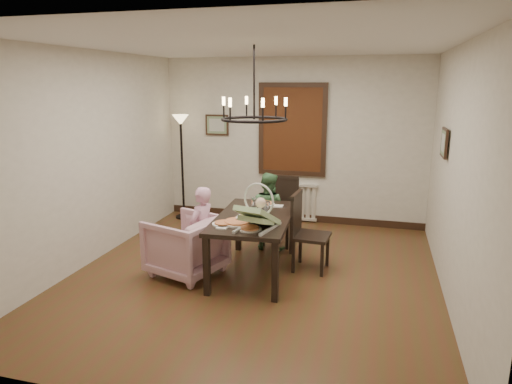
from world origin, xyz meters
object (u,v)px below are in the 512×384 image
at_px(dining_table, 254,222).
at_px(seated_man, 267,218).
at_px(armchair, 186,245).
at_px(elderly_woman, 202,239).
at_px(chair_right, 311,232).
at_px(baby_bouncer, 258,214).
at_px(drinking_glass, 265,210).
at_px(floor_lamp, 182,168).
at_px(chair_far, 280,211).

relative_size(dining_table, seated_man, 1.77).
xyz_separation_m(armchair, elderly_woman, (0.20, 0.04, 0.09)).
distance_m(chair_right, armchair, 1.61).
relative_size(baby_bouncer, drinking_glass, 4.24).
distance_m(seated_man, floor_lamp, 2.20).
relative_size(dining_table, chair_far, 1.62).
height_order(armchair, elderly_woman, elderly_woman).
distance_m(baby_bouncer, drinking_glass, 0.60).
distance_m(chair_far, chair_right, 1.04).
relative_size(seated_man, floor_lamp, 0.52).
bearing_deg(drinking_glass, baby_bouncer, -83.73).
bearing_deg(dining_table, seated_man, 89.52).
xyz_separation_m(baby_bouncer, drinking_glass, (-0.06, 0.58, -0.12)).
distance_m(elderly_woman, baby_bouncer, 0.96).
bearing_deg(chair_far, baby_bouncer, -79.91).
relative_size(baby_bouncer, floor_lamp, 0.31).
bearing_deg(chair_right, dining_table, 116.86).
bearing_deg(dining_table, baby_bouncer, -74.04).
xyz_separation_m(dining_table, seated_man, (-0.05, 0.89, -0.20)).
bearing_deg(elderly_woman, armchair, -63.10).
bearing_deg(seated_man, dining_table, 107.25).
bearing_deg(baby_bouncer, seated_man, 112.90).
relative_size(dining_table, armchair, 2.00).
relative_size(chair_right, seated_man, 1.09).
bearing_deg(chair_right, armchair, 114.34).
xyz_separation_m(armchair, floor_lamp, (-1.06, 2.30, 0.52)).
relative_size(dining_table, floor_lamp, 0.92).
relative_size(chair_right, drinking_glass, 7.83).
distance_m(chair_far, armchair, 1.67).
bearing_deg(chair_right, baby_bouncer, 151.15).
distance_m(armchair, baby_bouncer, 1.16).
bearing_deg(seated_man, chair_far, -104.29).
distance_m(chair_far, baby_bouncer, 1.68).
bearing_deg(dining_table, chair_far, 82.40).
xyz_separation_m(chair_right, baby_bouncer, (-0.51, -0.78, 0.42)).
bearing_deg(seated_man, drinking_glass, 115.32).
bearing_deg(seated_man, baby_bouncer, 113.33).
xyz_separation_m(chair_right, floor_lamp, (-2.56, 1.74, 0.39)).
height_order(elderly_woman, floor_lamp, floor_lamp).
bearing_deg(chair_right, floor_lamp, 59.91).
bearing_deg(floor_lamp, seated_man, -31.82).
xyz_separation_m(dining_table, baby_bouncer, (0.17, -0.50, 0.27)).
xyz_separation_m(chair_right, elderly_woman, (-1.30, -0.52, -0.04)).
bearing_deg(dining_table, armchair, -165.44).
height_order(chair_right, drinking_glass, chair_right).
bearing_deg(dining_table, chair_right, 19.23).
bearing_deg(baby_bouncer, chair_far, 107.14).
distance_m(armchair, floor_lamp, 2.58).
xyz_separation_m(dining_table, armchair, (-0.82, -0.27, -0.29)).
bearing_deg(drinking_glass, floor_lamp, 135.66).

